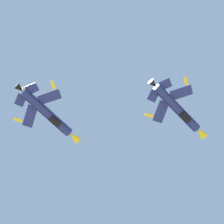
# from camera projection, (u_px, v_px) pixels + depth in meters

# --- Properties ---
(fighter_jet_right_wing) EXTENTS (10.27, 15.15, 4.39)m
(fighter_jet_right_wing) POSITION_uv_depth(u_px,v_px,m) (178.00, 109.00, 85.00)
(fighter_jet_right_wing) COLOR navy
(fighter_jet_left_outer) EXTENTS (10.25, 15.15, 4.38)m
(fighter_jet_left_outer) POSITION_uv_depth(u_px,v_px,m) (48.00, 113.00, 84.45)
(fighter_jet_left_outer) COLOR navy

